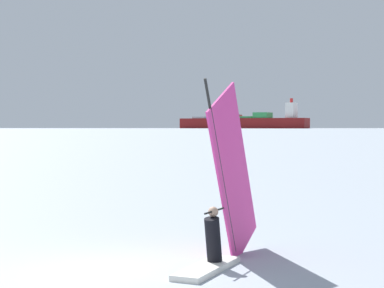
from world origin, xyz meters
TOP-DOWN VIEW (x-y plane):
  - ground_plane at (0.00, 0.00)m, footprint 4000.00×4000.00m
  - windsurfer at (2.23, 1.35)m, footprint 1.28×4.26m
  - cargo_ship at (-101.50, 899.16)m, footprint 182.26×69.50m

SIDE VIEW (x-z plane):
  - ground_plane at x=0.00m, z-range 0.00..0.00m
  - windsurfer at x=2.23m, z-range -0.94..3.29m
  - cargo_ship at x=-101.50m, z-range -10.97..29.39m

